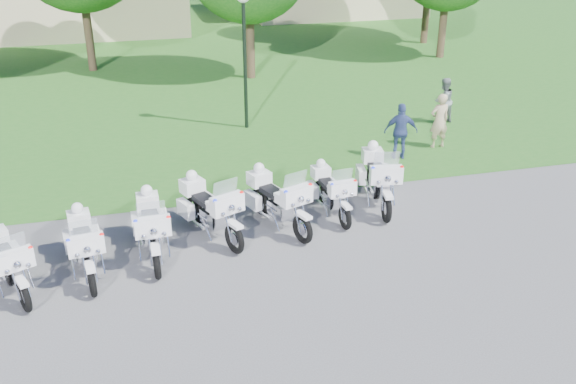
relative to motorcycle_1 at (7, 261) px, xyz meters
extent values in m
plane|color=#505055|center=(5.40, -0.13, -0.63)|extent=(100.00, 100.00, 0.00)
cube|color=#296720|center=(5.40, 26.87, -0.63)|extent=(100.00, 48.00, 0.01)
torus|color=black|center=(0.36, -0.87, -0.32)|extent=(0.36, 0.64, 0.64)
torus|color=black|center=(-0.26, 0.63, -0.32)|extent=(0.36, 0.64, 0.64)
cube|color=white|center=(0.36, -0.89, 0.01)|extent=(0.32, 0.45, 0.07)
cube|color=white|center=(0.27, -0.67, 0.37)|extent=(0.72, 0.47, 0.38)
cube|color=silver|center=(0.25, -0.62, 0.70)|extent=(0.54, 0.31, 0.36)
sphere|color=red|center=(0.58, -0.61, 0.55)|extent=(0.09, 0.09, 0.09)
cube|color=silver|center=(0.04, -0.11, -0.21)|extent=(0.50, 0.62, 0.32)
cube|color=white|center=(0.13, -0.32, 0.13)|extent=(0.47, 0.57, 0.21)
cube|color=black|center=(-0.07, 0.16, 0.11)|extent=(0.52, 0.67, 0.11)
cube|color=white|center=(0.06, 0.60, -0.16)|extent=(0.35, 0.52, 0.34)
torus|color=black|center=(1.58, -0.66, -0.31)|extent=(0.21, 0.66, 0.65)
torus|color=black|center=(1.35, 0.97, -0.31)|extent=(0.21, 0.66, 0.65)
cube|color=white|center=(1.58, -0.68, 0.02)|extent=(0.23, 0.45, 0.07)
cube|color=white|center=(1.55, -0.44, 0.38)|extent=(0.72, 0.33, 0.39)
cube|color=silver|center=(1.54, -0.38, 0.72)|extent=(0.55, 0.19, 0.36)
sphere|color=red|center=(1.86, -0.45, 0.57)|extent=(0.09, 0.09, 0.09)
sphere|color=#1426E5|center=(1.25, -0.54, 0.57)|extent=(0.09, 0.09, 0.09)
cube|color=silver|center=(1.46, 0.17, -0.20)|extent=(0.40, 0.58, 0.33)
cube|color=white|center=(1.50, -0.06, 0.14)|extent=(0.38, 0.54, 0.21)
cube|color=black|center=(1.42, 0.46, 0.12)|extent=(0.41, 0.64, 0.12)
cube|color=white|center=(1.66, 0.87, -0.15)|extent=(0.24, 0.52, 0.35)
cube|color=white|center=(1.09, 0.79, -0.15)|extent=(0.24, 0.52, 0.35)
cube|color=white|center=(1.35, 1.00, 0.26)|extent=(0.51, 0.45, 0.31)
sphere|color=white|center=(1.35, 1.00, 0.51)|extent=(0.25, 0.25, 0.25)
torus|color=black|center=(2.85, -0.33, -0.30)|extent=(0.14, 0.68, 0.68)
torus|color=black|center=(2.82, 1.40, -0.30)|extent=(0.14, 0.68, 0.68)
cube|color=white|center=(2.85, -0.35, 0.06)|extent=(0.19, 0.45, 0.07)
cube|color=white|center=(2.85, -0.10, 0.43)|extent=(0.73, 0.26, 0.41)
cube|color=silver|center=(2.84, -0.03, 0.79)|extent=(0.57, 0.13, 0.38)
sphere|color=red|center=(3.17, -0.15, 0.62)|extent=(0.09, 0.09, 0.09)
sphere|color=#1426E5|center=(2.52, -0.16, 0.62)|extent=(0.09, 0.09, 0.09)
cube|color=silver|center=(2.83, 0.55, -0.18)|extent=(0.35, 0.57, 0.34)
cube|color=white|center=(2.84, 0.31, 0.18)|extent=(0.33, 0.53, 0.22)
cube|color=black|center=(2.83, 0.86, 0.16)|extent=(0.36, 0.63, 0.12)
cube|color=white|center=(3.13, 1.25, -0.13)|extent=(0.19, 0.53, 0.37)
cube|color=white|center=(2.52, 1.24, -0.13)|extent=(0.19, 0.53, 0.37)
cube|color=white|center=(2.82, 1.43, 0.30)|extent=(0.49, 0.41, 0.32)
sphere|color=white|center=(2.82, 1.43, 0.56)|extent=(0.26, 0.26, 0.26)
torus|color=black|center=(4.57, 0.28, -0.29)|extent=(0.39, 0.70, 0.70)
torus|color=black|center=(3.90, 1.92, -0.29)|extent=(0.39, 0.70, 0.70)
cube|color=white|center=(4.58, 0.26, 0.07)|extent=(0.35, 0.49, 0.07)
cube|color=white|center=(4.48, 0.50, 0.46)|extent=(0.79, 0.52, 0.42)
cube|color=silver|center=(4.45, 0.56, 0.82)|extent=(0.59, 0.34, 0.39)
sphere|color=red|center=(4.81, 0.57, 0.65)|extent=(0.09, 0.09, 0.09)
sphere|color=#1426E5|center=(4.19, 0.32, 0.65)|extent=(0.09, 0.09, 0.09)
cube|color=silver|center=(4.22, 1.12, -0.17)|extent=(0.55, 0.67, 0.35)
cube|color=white|center=(4.32, 0.89, 0.20)|extent=(0.51, 0.63, 0.23)
cube|color=black|center=(4.11, 1.41, 0.18)|extent=(0.57, 0.73, 0.12)
cube|color=white|center=(4.24, 1.89, -0.11)|extent=(0.38, 0.57, 0.37)
cube|color=white|center=(3.67, 1.65, -0.11)|extent=(0.38, 0.57, 0.37)
cube|color=white|center=(3.88, 1.94, 0.32)|extent=(0.62, 0.57, 0.33)
sphere|color=white|center=(3.88, 1.94, 0.59)|extent=(0.27, 0.27, 0.27)
torus|color=black|center=(6.13, 0.34, -0.29)|extent=(0.37, 0.69, 0.69)
torus|color=black|center=(5.51, 1.98, -0.29)|extent=(0.37, 0.69, 0.69)
cube|color=white|center=(6.14, 0.32, 0.07)|extent=(0.33, 0.49, 0.07)
cube|color=white|center=(6.05, 0.56, 0.45)|extent=(0.78, 0.49, 0.41)
cube|color=silver|center=(6.02, 0.62, 0.81)|extent=(0.59, 0.32, 0.39)
sphere|color=red|center=(6.38, 0.62, 0.65)|extent=(0.09, 0.09, 0.09)
sphere|color=#1426E5|center=(5.76, 0.39, 0.65)|extent=(0.09, 0.09, 0.09)
cube|color=silver|center=(5.81, 1.18, -0.17)|extent=(0.53, 0.66, 0.35)
cube|color=white|center=(5.90, 0.95, 0.19)|extent=(0.50, 0.62, 0.23)
cube|color=black|center=(5.71, 1.47, 0.17)|extent=(0.55, 0.72, 0.12)
cube|color=white|center=(5.86, 1.95, -0.12)|extent=(0.36, 0.57, 0.37)
cube|color=white|center=(5.28, 1.73, -0.12)|extent=(0.36, 0.57, 0.37)
cube|color=white|center=(5.50, 2.01, 0.32)|extent=(0.61, 0.56, 0.33)
sphere|color=white|center=(5.50, 2.01, 0.58)|extent=(0.27, 0.27, 0.27)
torus|color=black|center=(7.27, 0.73, -0.34)|extent=(0.17, 0.61, 0.60)
torus|color=black|center=(7.15, 2.26, -0.34)|extent=(0.17, 0.61, 0.60)
cube|color=white|center=(7.27, 0.71, -0.02)|extent=(0.19, 0.41, 0.06)
cube|color=white|center=(7.26, 0.93, 0.31)|extent=(0.67, 0.27, 0.36)
cube|color=silver|center=(7.25, 0.99, 0.63)|extent=(0.51, 0.15, 0.34)
sphere|color=red|center=(7.55, 0.90, 0.48)|extent=(0.08, 0.08, 0.08)
sphere|color=#1426E5|center=(6.97, 0.86, 0.48)|extent=(0.08, 0.08, 0.08)
cube|color=silver|center=(7.21, 1.51, -0.23)|extent=(0.35, 0.53, 0.31)
cube|color=white|center=(7.23, 1.29, 0.09)|extent=(0.33, 0.49, 0.20)
cube|color=black|center=(7.19, 1.78, 0.07)|extent=(0.35, 0.58, 0.11)
cube|color=white|center=(7.43, 2.14, -0.18)|extent=(0.20, 0.48, 0.32)
cube|color=white|center=(6.89, 2.10, -0.18)|extent=(0.20, 0.48, 0.32)
cube|color=white|center=(7.14, 2.28, 0.20)|extent=(0.46, 0.40, 0.29)
sphere|color=white|center=(7.14, 2.28, 0.43)|extent=(0.23, 0.23, 0.23)
torus|color=black|center=(8.35, 0.82, -0.28)|extent=(0.26, 0.73, 0.72)
torus|color=black|center=(8.66, 2.62, -0.28)|extent=(0.26, 0.73, 0.72)
cube|color=white|center=(8.35, 0.80, 0.09)|extent=(0.27, 0.50, 0.07)
cube|color=white|center=(8.39, 1.07, 0.49)|extent=(0.80, 0.38, 0.43)
cube|color=silver|center=(8.40, 1.13, 0.86)|extent=(0.61, 0.23, 0.40)
sphere|color=red|center=(8.72, 0.95, 0.69)|extent=(0.10, 0.10, 0.10)
sphere|color=#1426E5|center=(8.04, 1.06, 0.69)|extent=(0.10, 0.10, 0.10)
cube|color=silver|center=(8.51, 1.74, -0.15)|extent=(0.46, 0.65, 0.36)
cube|color=white|center=(8.47, 1.49, 0.22)|extent=(0.43, 0.61, 0.24)
cube|color=black|center=(8.56, 2.06, 0.20)|extent=(0.47, 0.72, 0.13)
cube|color=white|center=(8.95, 2.40, -0.10)|extent=(0.28, 0.58, 0.38)
cube|color=white|center=(8.32, 2.51, -0.10)|extent=(0.28, 0.58, 0.38)
cube|color=white|center=(8.67, 2.65, 0.35)|extent=(0.58, 0.51, 0.34)
sphere|color=white|center=(8.67, 2.65, 0.63)|extent=(0.28, 0.28, 0.28)
cylinder|color=black|center=(6.44, 8.43, 1.45)|extent=(0.12, 0.12, 4.16)
cylinder|color=#38281C|center=(1.27, 17.81, 1.36)|extent=(0.36, 0.36, 3.98)
cylinder|color=#38281C|center=(7.89, 14.79, 1.17)|extent=(0.36, 0.36, 3.61)
cylinder|color=#38281C|center=(17.51, 16.24, 1.09)|extent=(0.36, 0.36, 3.44)
imported|color=tan|center=(11.82, 5.11, 0.22)|extent=(0.65, 0.45, 1.71)
imported|color=slate|center=(13.06, 7.23, 0.15)|extent=(0.92, 0.82, 1.57)
imported|color=navy|center=(10.32, 4.56, 0.21)|extent=(1.06, 0.65, 1.68)
camera|label=1|loc=(2.63, -11.88, 6.53)|focal=40.00mm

